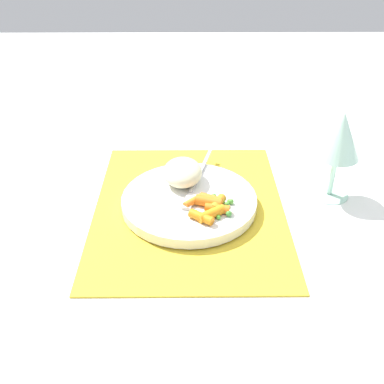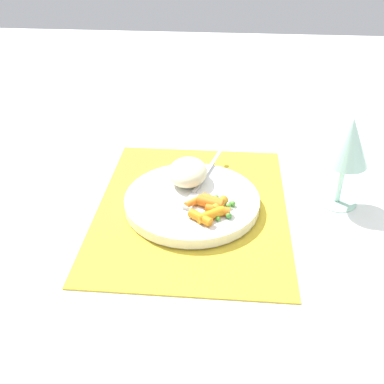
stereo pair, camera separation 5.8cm
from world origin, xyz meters
The scene contains 8 objects.
ground_plane centered at (0.00, 0.00, 0.00)m, with size 2.40×2.40×0.00m, color white.
placemat centered at (0.00, 0.00, 0.00)m, with size 0.42×0.33×0.01m, color gold.
plate centered at (0.00, 0.00, 0.02)m, with size 0.23×0.23×0.02m, color white.
rice_mound centered at (-0.05, -0.01, 0.04)m, with size 0.09×0.07×0.04m, color beige.
carrot_portion centered at (0.04, 0.03, 0.03)m, with size 0.08×0.08×0.02m.
pea_scatter centered at (0.03, 0.04, 0.03)m, with size 0.07×0.07×0.01m.
fork centered at (-0.04, 0.01, 0.03)m, with size 0.21×0.07×0.01m.
wine_glass centered at (-0.04, 0.26, 0.12)m, with size 0.08×0.08×0.16m.
Camera 1 is at (0.64, -0.00, 0.46)m, focal length 41.82 mm.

